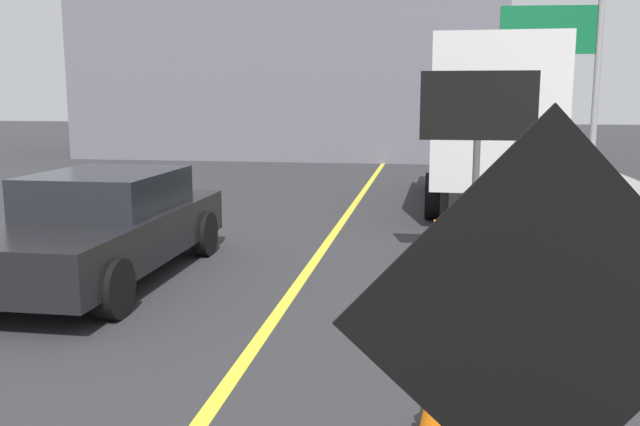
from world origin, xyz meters
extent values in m
cube|color=yellow|center=(0.00, 6.00, 0.00)|extent=(0.14, 36.00, 0.01)
cube|color=orange|center=(2.05, 2.08, 1.52)|extent=(1.52, 0.40, 1.56)
cube|color=black|center=(2.05, 2.07, 1.52)|extent=(1.59, 0.40, 1.63)
cube|color=black|center=(2.04, 2.10, 1.52)|extent=(0.27, 0.07, 0.52)
cube|color=orange|center=(2.25, 9.24, 0.23)|extent=(1.12, 1.81, 0.45)
cylinder|color=#4C4C4C|center=(2.25, 9.24, 1.10)|extent=(0.10, 0.10, 1.30)
cube|color=black|center=(2.25, 9.24, 2.23)|extent=(1.60, 0.09, 0.95)
sphere|color=yellow|center=(2.80, 9.29, 2.23)|extent=(0.09, 0.09, 0.09)
sphere|color=yellow|center=(2.50, 9.29, 2.23)|extent=(0.09, 0.09, 0.09)
sphere|color=yellow|center=(2.20, 9.29, 2.23)|extent=(0.09, 0.09, 0.09)
sphere|color=yellow|center=(1.90, 9.29, 2.23)|extent=(0.09, 0.09, 0.09)
sphere|color=yellow|center=(1.73, 9.28, 2.41)|extent=(0.09, 0.09, 0.09)
sphere|color=yellow|center=(1.73, 9.28, 2.04)|extent=(0.09, 0.09, 0.09)
cube|color=black|center=(2.83, 14.71, 0.57)|extent=(1.75, 6.73, 0.25)
cube|color=silver|center=(2.88, 17.12, 1.65)|extent=(2.34, 1.92, 1.90)
cube|color=silver|center=(2.80, 13.69, 2.07)|extent=(2.39, 4.60, 2.74)
cylinder|color=black|center=(1.77, 17.01, 0.45)|extent=(0.30, 0.91, 0.90)
cylinder|color=black|center=(3.97, 16.97, 0.45)|extent=(0.30, 0.91, 0.90)
cylinder|color=black|center=(1.68, 12.73, 0.45)|extent=(0.30, 0.91, 0.90)
cylinder|color=black|center=(3.88, 12.68, 0.45)|extent=(0.30, 0.91, 0.90)
cube|color=black|center=(-2.57, 7.56, 0.58)|extent=(1.84, 4.54, 0.60)
cube|color=black|center=(-2.57, 7.79, 1.13)|extent=(1.61, 2.04, 0.50)
cylinder|color=black|center=(-1.69, 6.06, 0.33)|extent=(0.22, 0.66, 0.66)
cylinder|color=black|center=(-1.69, 9.06, 0.33)|extent=(0.22, 0.66, 0.66)
cylinder|color=black|center=(-3.44, 9.06, 0.33)|extent=(0.22, 0.66, 0.66)
cylinder|color=gray|center=(6.12, 19.72, 2.50)|extent=(0.18, 0.18, 5.00)
cube|color=#0F6033|center=(4.73, 19.60, 4.15)|extent=(2.60, 0.28, 1.30)
cube|color=white|center=(4.73, 19.64, 4.15)|extent=(1.81, 0.16, 0.18)
cube|color=slate|center=(-3.83, 26.96, 4.49)|extent=(15.96, 6.84, 8.98)
cone|color=orange|center=(1.71, 3.93, 0.39)|extent=(0.28, 0.28, 0.71)
cylinder|color=white|center=(1.71, 3.93, 0.42)|extent=(0.19, 0.19, 0.08)
cube|color=black|center=(1.68, 6.41, 0.01)|extent=(0.36, 0.36, 0.03)
cone|color=orange|center=(1.68, 6.41, 0.33)|extent=(0.28, 0.28, 0.60)
cylinder|color=white|center=(1.68, 6.41, 0.36)|extent=(0.19, 0.19, 0.08)
camera|label=1|loc=(1.60, -0.57, 2.36)|focal=38.52mm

